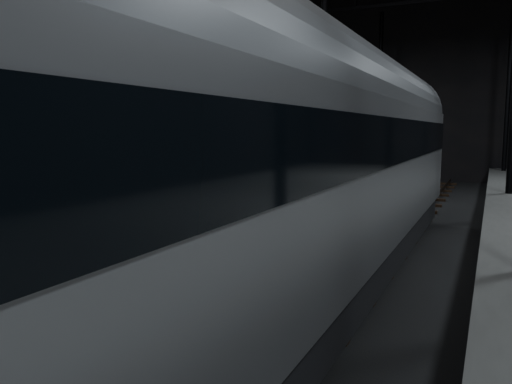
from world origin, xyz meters
The scene contains 5 objects.
ground centered at (0.00, 0.00, 0.00)m, with size 44.00×44.00×0.00m, color black.
platform_left centered at (-7.50, 0.00, 0.50)m, with size 9.00×43.80×1.00m, color #575754.
tactile_strip centered at (-3.25, 0.00, 1.00)m, with size 0.50×43.80×0.01m, color olive.
track centered at (0.00, 0.00, 0.07)m, with size 2.40×43.00×0.24m.
train centered at (0.00, -3.95, 2.97)m, with size 2.98×19.90×5.32m.
Camera 1 is at (3.15, -13.62, 3.45)m, focal length 35.00 mm.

